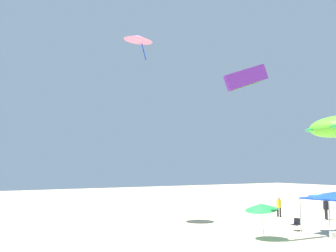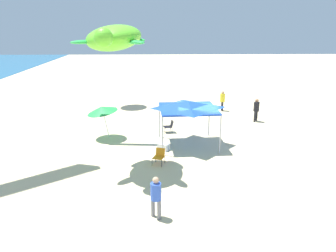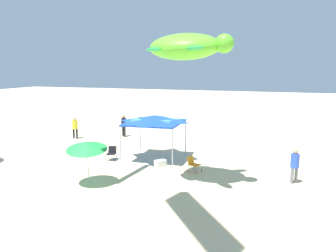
# 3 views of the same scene
# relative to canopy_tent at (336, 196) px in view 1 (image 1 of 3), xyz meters

# --- Properties ---
(canopy_tent) EXTENTS (3.36, 3.50, 2.70)m
(canopy_tent) POSITION_rel_canopy_tent_xyz_m (0.00, 0.00, 0.00)
(canopy_tent) COLOR #B7B7BC
(canopy_tent) RESTS_ON ground
(beach_umbrella) EXTENTS (1.97, 1.97, 2.31)m
(beach_umbrella) POSITION_rel_canopy_tent_xyz_m (1.36, 5.33, -0.54)
(beach_umbrella) COLOR silver
(beach_umbrella) RESTS_ON ground
(folding_chair_near_cooler) EXTENTS (0.64, 0.72, 0.82)m
(folding_chair_near_cooler) POSITION_rel_canopy_tent_xyz_m (2.40, 1.03, -1.97)
(folding_chair_near_cooler) COLOR black
(folding_chair_near_cooler) RESTS_ON ground
(cooler_box) EXTENTS (0.69, 0.74, 0.40)m
(cooler_box) POSITION_rel_canopy_tent_xyz_m (-0.90, 1.48, -2.24)
(cooler_box) COLOR white
(cooler_box) RESTS_ON ground
(person_beachcomber) EXTENTS (0.42, 0.42, 1.75)m
(person_beachcomber) POSITION_rel_canopy_tent_xyz_m (4.84, -5.55, -1.42)
(person_beachcomber) COLOR black
(person_beachcomber) RESTS_ON ground
(person_far_stroller) EXTENTS (0.45, 0.40, 1.69)m
(person_far_stroller) POSITION_rel_canopy_tent_xyz_m (8.10, -3.61, -1.45)
(person_far_stroller) COLOR black
(person_far_stroller) RESTS_ON ground
(kite_parafoil_purple) EXTENTS (0.37, 3.48, 2.07)m
(kite_parafoil_purple) POSITION_rel_canopy_tent_xyz_m (1.68, 5.99, 7.34)
(kite_parafoil_purple) COLOR purple
(kite_delta_pink) EXTENTS (3.37, 3.36, 2.05)m
(kite_delta_pink) POSITION_rel_canopy_tent_xyz_m (11.79, 8.29, 12.39)
(kite_delta_pink) COLOR pink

